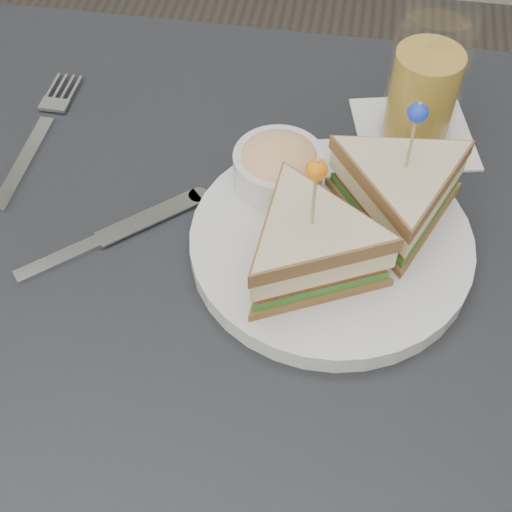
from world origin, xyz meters
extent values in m
cube|color=black|center=(0.00, 0.00, 0.73)|extent=(0.80, 0.80, 0.03)
cylinder|color=black|center=(-0.35, 0.35, 0.36)|extent=(0.04, 0.04, 0.72)
cylinder|color=black|center=(0.35, 0.35, 0.36)|extent=(0.04, 0.04, 0.72)
cylinder|color=silver|center=(0.07, 0.07, 0.76)|extent=(0.27, 0.27, 0.02)
cylinder|color=silver|center=(0.07, 0.07, 0.77)|extent=(0.27, 0.27, 0.00)
cylinder|color=tan|center=(0.05, 0.03, 0.86)|extent=(0.00, 0.00, 0.08)
sphere|color=orange|center=(0.05, 0.03, 0.89)|extent=(0.02, 0.02, 0.02)
cylinder|color=tan|center=(0.12, 0.10, 0.86)|extent=(0.00, 0.00, 0.08)
sphere|color=#1732AF|center=(0.12, 0.10, 0.89)|extent=(0.02, 0.02, 0.02)
cylinder|color=silver|center=(0.01, 0.13, 0.78)|extent=(0.09, 0.09, 0.04)
ellipsoid|color=#E0B772|center=(0.01, 0.13, 0.80)|extent=(0.08, 0.08, 0.03)
cube|color=white|center=(-0.25, 0.13, 0.75)|extent=(0.02, 0.13, 0.00)
cube|color=white|center=(-0.25, 0.22, 0.75)|extent=(0.03, 0.02, 0.00)
cube|color=silver|center=(-0.17, 0.02, 0.75)|extent=(0.08, 0.07, 0.01)
cube|color=silver|center=(-0.10, 0.08, 0.75)|extent=(0.09, 0.09, 0.00)
cylinder|color=silver|center=(-0.06, 0.11, 0.75)|extent=(0.03, 0.03, 0.00)
cube|color=white|center=(0.14, 0.24, 0.75)|extent=(0.14, 0.14, 0.00)
cylinder|color=gold|center=(0.14, 0.24, 0.80)|extent=(0.08, 0.08, 0.09)
cylinder|color=white|center=(0.14, 0.24, 0.83)|extent=(0.09, 0.09, 0.15)
cube|color=white|center=(0.15, 0.25, 0.85)|extent=(0.03, 0.03, 0.02)
cube|color=white|center=(0.13, 0.23, 0.84)|extent=(0.02, 0.02, 0.02)
camera|label=1|loc=(0.07, -0.35, 1.26)|focal=50.00mm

